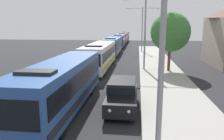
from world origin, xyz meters
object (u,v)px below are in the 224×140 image
Objects in this scene: bus_second_in_line at (100,55)px; streetlamp_near at (163,25)px; white_suv at (122,93)px; streetlamp_mid at (145,26)px; bus_lead at (63,83)px; streetlamp_far at (142,25)px; bus_tail_end at (125,36)px; bus_rear at (123,38)px; bus_fourth_in_line at (119,40)px; bus_middle at (113,45)px; roadside_tree at (170,32)px.

streetlamp_near is at bearing -74.24° from bus_second_in_line.
streetlamp_mid is (1.70, 12.83, 4.14)m from white_suv.
bus_lead is 1.40× the size of streetlamp_mid.
streetlamp_far is (5.40, 18.33, 3.77)m from bus_second_in_line.
bus_rear is at bearing -90.00° from bus_tail_end.
bus_rear is 41.58m from streetlamp_mid.
bus_fourth_in_line is at bearing 100.80° from streetlamp_mid.
bus_lead is at bearing -112.15° from streetlamp_mid.
roadside_tree is (8.19, -15.01, 2.82)m from bus_middle.
streetlamp_near is 18.73m from streetlamp_mid.
bus_tail_end is at bearing 94.23° from streetlamp_near.
bus_fourth_in_line is 41.30m from white_suv.
bus_middle is 39.79m from bus_tail_end.
streetlamp_near reaches higher than bus_rear.
streetlamp_near reaches higher than bus_lead.
streetlamp_near is at bearing -80.76° from bus_middle.
bus_fourth_in_line is 0.94× the size of bus_tail_end.
roadside_tree reaches higher than bus_second_in_line.
bus_lead is 41.56m from bus_fourth_in_line.
roadside_tree is at bearing -61.37° from bus_middle.
bus_lead and bus_middle have the same top height.
streetlamp_mid reaches higher than bus_middle.
bus_rear is 1.39× the size of streetlamp_far.
bus_fourth_in_line is (-0.00, 27.90, -0.00)m from bus_second_in_line.
roadside_tree reaches higher than bus_rear.
streetlamp_near is at bearing -83.45° from bus_fourth_in_line.
bus_second_in_line is at bearing -90.00° from bus_tail_end.
streetlamp_mid reaches higher than bus_lead.
white_suv is 7.44m from streetlamp_near.
streetlamp_near reaches higher than bus_second_in_line.
streetlamp_far reaches higher than bus_second_in_line.
bus_tail_end is 1.85× the size of roadside_tree.
bus_middle is at bearing 118.63° from roadside_tree.
bus_second_in_line is 14.05m from bus_middle.
streetlamp_mid is at bearing 67.85° from bus_lead.
bus_tail_end is 36.11m from streetlamp_far.
bus_second_in_line reaches higher than white_suv.
bus_second_in_line is (0.00, 13.65, 0.00)m from bus_lead.
bus_second_in_line is 40.69m from bus_rear.
roadside_tree is (2.79, 18.16, -0.72)m from streetlamp_near.
bus_second_in_line is 1.44× the size of streetlamp_far.
streetlamp_mid is (0.00, 18.73, -0.06)m from streetlamp_near.
bus_rear is (0.00, 26.64, 0.00)m from bus_middle.
bus_lead is at bearing -90.00° from bus_rear.
bus_lead is 8.46m from streetlamp_near.
streetlamp_far is (5.40, -35.51, 3.77)m from bus_tail_end.
bus_second_in_line is 20.18m from streetlamp_near.
streetlamp_near is 0.97× the size of streetlamp_far.
bus_middle is at bearing -90.00° from bus_rear.
bus_second_in_line is 1.89× the size of roadside_tree.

